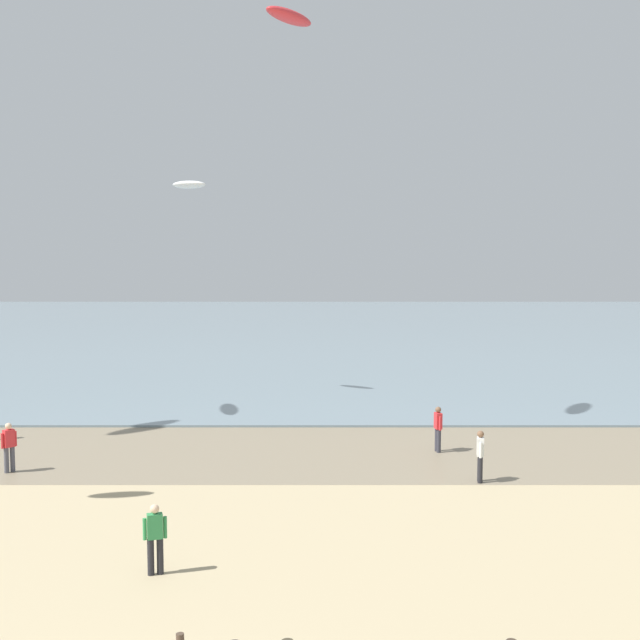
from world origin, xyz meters
TOP-DOWN VIEW (x-y plane):
  - wet_sand_strip at (0.00, 19.97)m, footprint 120.00×8.54m
  - sea at (0.00, 59.24)m, footprint 160.00×70.00m
  - person_mid_beach at (8.27, 16.04)m, footprint 0.26×0.57m
  - person_by_waterline at (-0.87, 8.20)m, footprint 0.55×0.31m
  - person_left_flank at (7.44, 20.07)m, footprint 0.28×0.56m
  - person_right_flank at (-7.54, 17.24)m, footprint 0.42×0.44m
  - kite_aloft_3 at (-3.32, 30.84)m, footprint 2.09×1.69m
  - kite_aloft_5 at (1.83, 23.41)m, footprint 2.37×3.14m

SIDE VIEW (x-z plane):
  - wet_sand_strip at x=0.00m, z-range 0.00..0.01m
  - sea at x=0.00m, z-range 0.00..0.10m
  - person_mid_beach at x=8.27m, z-range 0.06..1.77m
  - person_by_waterline at x=-0.87m, z-range 0.06..1.77m
  - person_left_flank at x=7.44m, z-range 0.06..1.77m
  - person_right_flank at x=-7.54m, z-range 0.06..1.77m
  - kite_aloft_3 at x=-3.32m, z-range 10.25..10.77m
  - kite_aloft_5 at x=1.83m, z-range 16.33..16.91m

